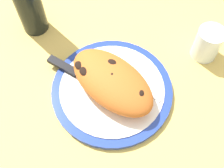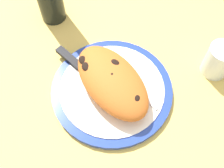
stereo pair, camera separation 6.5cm
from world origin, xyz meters
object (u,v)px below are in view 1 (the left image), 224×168
(fork, at_px, (127,75))
(plate, at_px, (112,90))
(knife, at_px, (73,72))
(water_glass, at_px, (207,45))
(calzone, at_px, (111,80))

(fork, bearing_deg, plate, 93.62)
(knife, relative_size, water_glass, 2.40)
(plate, bearing_deg, fork, -86.38)
(plate, bearing_deg, calzone, -2.91)
(calzone, xyz_separation_m, water_glass, (-0.07, -0.26, -0.01))
(knife, bearing_deg, fork, -133.31)
(calzone, xyz_separation_m, knife, (0.09, 0.05, -0.03))
(calzone, relative_size, water_glass, 2.76)
(plate, height_order, water_glass, water_glass)
(calzone, relative_size, fork, 1.37)
(knife, bearing_deg, calzone, -152.57)
(calzone, height_order, knife, calzone)
(knife, xyz_separation_m, water_glass, (-0.16, -0.31, 0.02))
(fork, xyz_separation_m, knife, (0.09, 0.10, 0.00))
(plate, bearing_deg, knife, 26.35)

